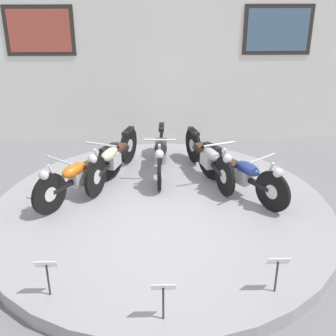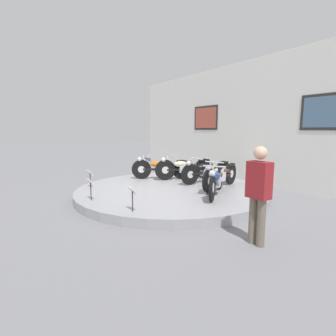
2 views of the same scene
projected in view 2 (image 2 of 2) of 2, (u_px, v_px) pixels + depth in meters
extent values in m
plane|color=slate|center=(171.00, 195.00, 7.48)|extent=(60.00, 60.00, 0.00)
cylinder|color=#99999E|center=(171.00, 192.00, 7.46)|extent=(5.30, 5.30, 0.21)
cube|color=white|center=(255.00, 122.00, 9.17)|extent=(14.00, 0.20, 4.25)
cube|color=#2D2823|center=(206.00, 118.00, 11.03)|extent=(1.40, 0.02, 1.00)
cube|color=#B24C3D|center=(206.00, 118.00, 11.03)|extent=(1.24, 0.02, 0.84)
cube|color=#2D2823|center=(326.00, 112.00, 7.11)|extent=(1.40, 0.02, 1.00)
cube|color=slate|center=(326.00, 112.00, 7.11)|extent=(1.24, 0.02, 0.84)
cylinder|color=black|center=(141.00, 169.00, 8.75)|extent=(0.43, 0.56, 0.65)
cylinder|color=silver|center=(141.00, 169.00, 8.75)|extent=(0.19, 0.22, 0.23)
cylinder|color=black|center=(182.00, 170.00, 8.71)|extent=(0.43, 0.56, 0.65)
cylinder|color=silver|center=(182.00, 170.00, 8.71)|extent=(0.19, 0.22, 0.23)
cube|color=black|center=(162.00, 169.00, 8.73)|extent=(0.79, 1.05, 0.07)
cube|color=silver|center=(160.00, 169.00, 8.73)|extent=(0.35, 0.38, 0.24)
ellipsoid|color=#D16619|center=(157.00, 164.00, 8.71)|extent=(0.46, 0.52, 0.20)
cube|color=#472D1E|center=(168.00, 165.00, 8.70)|extent=(0.35, 0.38, 0.07)
cube|color=black|center=(182.00, 161.00, 8.67)|extent=(0.29, 0.35, 0.06)
cylinder|color=silver|center=(146.00, 163.00, 8.72)|extent=(0.18, 0.23, 0.54)
cylinder|color=silver|center=(149.00, 156.00, 8.67)|extent=(0.46, 0.34, 0.03)
sphere|color=silver|center=(140.00, 159.00, 8.70)|extent=(0.15, 0.15, 0.15)
cylinder|color=black|center=(165.00, 170.00, 8.53)|extent=(0.28, 0.65, 0.67)
cylinder|color=silver|center=(165.00, 170.00, 8.53)|extent=(0.14, 0.24, 0.24)
cylinder|color=black|center=(204.00, 168.00, 8.87)|extent=(0.28, 0.65, 0.67)
cylinder|color=silver|center=(204.00, 168.00, 8.87)|extent=(0.14, 0.24, 0.24)
cube|color=black|center=(185.00, 169.00, 8.70)|extent=(0.49, 1.19, 0.07)
cube|color=silver|center=(184.00, 169.00, 8.69)|extent=(0.30, 0.37, 0.24)
ellipsoid|color=beige|center=(181.00, 164.00, 8.64)|extent=(0.37, 0.53, 0.20)
cube|color=#472D1E|center=(191.00, 165.00, 8.74)|extent=(0.30, 0.37, 0.07)
cube|color=black|center=(204.00, 160.00, 8.83)|extent=(0.22, 0.37, 0.06)
cylinder|color=silver|center=(170.00, 164.00, 8.54)|extent=(0.13, 0.25, 0.54)
cylinder|color=silver|center=(173.00, 156.00, 8.53)|extent=(0.52, 0.21, 0.03)
sphere|color=silver|center=(163.00, 160.00, 8.47)|extent=(0.15, 0.15, 0.15)
cylinder|color=black|center=(190.00, 174.00, 7.82)|extent=(0.08, 0.64, 0.63)
cylinder|color=silver|center=(190.00, 174.00, 7.82)|extent=(0.07, 0.22, 0.22)
cylinder|color=black|center=(223.00, 171.00, 8.53)|extent=(0.08, 0.64, 0.63)
cylinder|color=silver|center=(223.00, 171.00, 8.53)|extent=(0.07, 0.22, 0.22)
cube|color=black|center=(207.00, 172.00, 8.17)|extent=(0.11, 1.24, 0.07)
cube|color=silver|center=(206.00, 172.00, 8.15)|extent=(0.21, 0.33, 0.24)
ellipsoid|color=black|center=(204.00, 167.00, 8.07)|extent=(0.24, 0.49, 0.20)
cube|color=#472D1E|center=(213.00, 167.00, 8.27)|extent=(0.21, 0.33, 0.07)
cube|color=black|center=(223.00, 162.00, 8.49)|extent=(0.11, 0.36, 0.06)
cylinder|color=silver|center=(194.00, 167.00, 7.86)|extent=(0.05, 0.25, 0.54)
cylinder|color=silver|center=(197.00, 159.00, 7.88)|extent=(0.54, 0.05, 0.03)
sphere|color=silver|center=(188.00, 163.00, 7.73)|extent=(0.15, 0.15, 0.15)
cylinder|color=black|center=(209.00, 181.00, 6.84)|extent=(0.25, 0.64, 0.65)
cylinder|color=silver|center=(209.00, 181.00, 6.84)|extent=(0.13, 0.24, 0.23)
cylinder|color=black|center=(231.00, 174.00, 7.90)|extent=(0.25, 0.64, 0.65)
cylinder|color=silver|center=(231.00, 174.00, 7.90)|extent=(0.13, 0.24, 0.23)
cube|color=black|center=(221.00, 177.00, 7.37)|extent=(0.45, 1.20, 0.07)
cube|color=silver|center=(220.00, 176.00, 7.33)|extent=(0.29, 0.37, 0.24)
ellipsoid|color=#B2B5BA|center=(219.00, 171.00, 7.23)|extent=(0.36, 0.52, 0.20)
cube|color=#472D1E|center=(224.00, 171.00, 7.52)|extent=(0.29, 0.37, 0.07)
cube|color=black|center=(231.00, 165.00, 7.86)|extent=(0.21, 0.37, 0.06)
cylinder|color=silver|center=(212.00, 172.00, 6.93)|extent=(0.12, 0.25, 0.54)
cylinder|color=silver|center=(214.00, 162.00, 6.97)|extent=(0.52, 0.20, 0.03)
sphere|color=silver|center=(208.00, 168.00, 6.74)|extent=(0.15, 0.15, 0.15)
cylinder|color=black|center=(212.00, 188.00, 6.01)|extent=(0.43, 0.55, 0.65)
cylinder|color=silver|center=(212.00, 188.00, 6.01)|extent=(0.19, 0.22, 0.23)
cylinder|color=black|center=(220.00, 178.00, 7.27)|extent=(0.43, 0.55, 0.65)
cylinder|color=silver|center=(220.00, 178.00, 7.27)|extent=(0.19, 0.22, 0.23)
cube|color=black|center=(217.00, 182.00, 6.64)|extent=(0.80, 1.04, 0.07)
cube|color=silver|center=(216.00, 182.00, 6.60)|extent=(0.35, 0.38, 0.24)
ellipsoid|color=navy|center=(216.00, 176.00, 6.49)|extent=(0.46, 0.52, 0.20)
cube|color=#472D1E|center=(218.00, 175.00, 6.83)|extent=(0.35, 0.38, 0.07)
cube|color=black|center=(220.00, 168.00, 7.23)|extent=(0.30, 0.35, 0.06)
cylinder|color=silver|center=(213.00, 178.00, 6.12)|extent=(0.19, 0.23, 0.54)
cylinder|color=silver|center=(214.00, 166.00, 6.18)|extent=(0.45, 0.35, 0.03)
sphere|color=silver|center=(212.00, 174.00, 5.90)|extent=(0.15, 0.15, 0.15)
cylinder|color=#333338|center=(90.00, 180.00, 7.44)|extent=(0.02, 0.02, 0.42)
cube|color=white|center=(90.00, 173.00, 7.41)|extent=(0.26, 0.11, 0.15)
cylinder|color=#333338|center=(91.00, 192.00, 6.13)|extent=(0.02, 0.02, 0.42)
cube|color=white|center=(90.00, 182.00, 6.10)|extent=(0.26, 0.11, 0.15)
cylinder|color=#333338|center=(133.00, 201.00, 5.29)|extent=(0.02, 0.02, 0.42)
cube|color=white|center=(132.00, 191.00, 5.25)|extent=(0.26, 0.11, 0.15)
cylinder|color=#6B6051|center=(253.00, 220.00, 4.30)|extent=(0.13, 0.13, 0.78)
cylinder|color=#6B6051|center=(261.00, 223.00, 4.17)|extent=(0.13, 0.13, 0.78)
cube|color=maroon|center=(259.00, 180.00, 4.14)|extent=(0.36, 0.22, 0.59)
sphere|color=beige|center=(260.00, 153.00, 4.07)|extent=(0.21, 0.21, 0.21)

